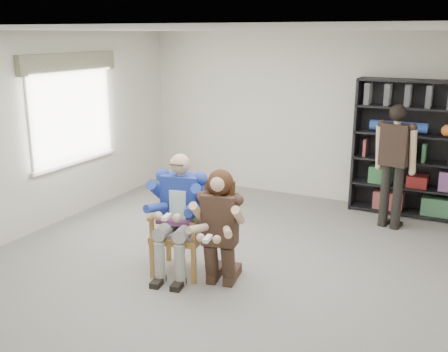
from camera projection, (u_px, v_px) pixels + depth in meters
The scene contains 8 objects.
room_shell at pixel (216, 161), 5.80m from camera, with size 6.00×7.00×2.80m, color silver, non-canonical shape.
floor at pixel (216, 276), 6.18m from camera, with size 6.00×7.00×0.01m, color slate.
window_left at pixel (73, 111), 7.88m from camera, with size 0.16×2.00×1.75m, color white, non-canonical shape.
armchair at pixel (180, 228), 6.15m from camera, with size 0.65×0.62×1.12m, color #AE7835, non-canonical shape.
seated_man at pixel (180, 214), 6.10m from camera, with size 0.62×0.87×1.45m, color navy, non-canonical shape.
kneeling_woman at pixel (219, 231), 5.76m from camera, with size 0.56×0.89×1.33m, color #36211D, non-canonical shape.
bookshelf at pixel (414, 149), 7.99m from camera, with size 1.80×0.38×2.10m, color black, non-canonical shape.
standing_man at pixel (393, 168), 7.48m from camera, with size 0.56×0.31×1.81m, color black, non-canonical shape.
Camera 1 is at (2.61, -5.01, 2.77)m, focal length 42.00 mm.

